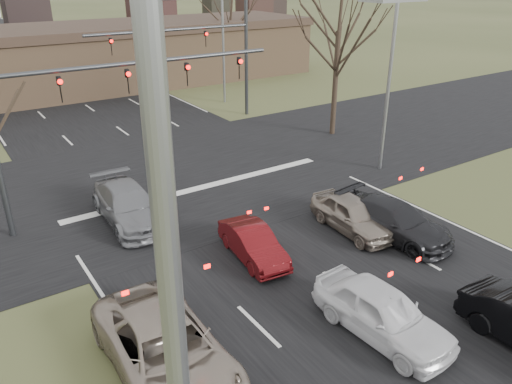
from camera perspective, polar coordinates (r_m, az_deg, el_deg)
ground at (r=15.60m, az=18.00°, el=-15.69°), size 360.00×360.00×0.00m
road_main at (r=68.26m, az=-25.69°, el=13.77°), size 14.00×300.00×0.02m
road_cross at (r=25.92m, az=-8.22°, el=2.01°), size 200.00×14.00×0.02m
building at (r=46.95m, az=-19.04°, el=14.34°), size 42.40×10.40×5.30m
mast_arm_near at (r=20.92m, az=-19.68°, el=10.04°), size 12.12×0.24×8.00m
mast_arm_far at (r=34.30m, az=-5.26°, el=16.27°), size 11.12×0.24×8.00m
streetlight_right_near at (r=25.67m, az=14.92°, el=14.21°), size 2.34×0.25×10.00m
streetlight_right_far at (r=39.22m, az=-4.05°, el=18.14°), size 2.34×0.25×10.00m
tree_right_far at (r=48.85m, az=-2.97°, el=20.97°), size 5.40×5.40×9.00m
car_silver_suv at (r=13.58m, az=-10.22°, el=-17.34°), size 2.76×5.70×1.56m
car_white_sedan at (r=15.06m, az=14.22°, el=-13.16°), size 2.02×4.48×1.49m
car_charcoal_sedan at (r=20.27m, az=15.49°, el=-3.10°), size 2.53×5.05×1.41m
car_grey_ahead at (r=21.32m, az=-14.37°, el=-1.43°), size 2.32×5.24×1.50m
car_red_ahead at (r=18.15m, az=-0.33°, el=-5.90°), size 1.68×3.75×1.20m
car_silver_ahead at (r=20.34m, az=11.02°, el=-2.56°), size 1.92×4.20×1.39m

